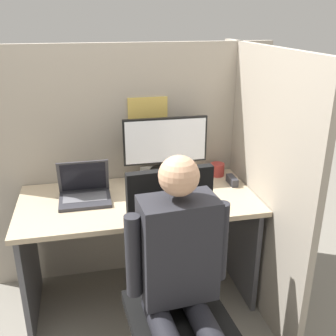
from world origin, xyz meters
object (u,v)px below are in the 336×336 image
(stapler, at_px, (232,180))
(carrot_toy, at_px, (151,211))
(monitor, at_px, (166,144))
(office_chair, at_px, (174,282))
(person, at_px, (180,275))
(coffee_mug, at_px, (217,169))
(paper_box, at_px, (166,177))
(laptop, at_px, (85,193))

(stapler, height_order, carrot_toy, stapler)
(monitor, height_order, office_chair, monitor)
(monitor, height_order, person, person)
(person, xyz_separation_m, coffee_mug, (0.51, 0.99, 0.07))
(paper_box, relative_size, carrot_toy, 2.07)
(stapler, relative_size, coffee_mug, 1.29)
(stapler, distance_m, office_chair, 0.88)
(paper_box, height_order, stapler, paper_box)
(monitor, height_order, carrot_toy, monitor)
(stapler, relative_size, office_chair, 0.11)
(paper_box, xyz_separation_m, office_chair, (-0.12, -0.77, -0.25))
(stapler, height_order, office_chair, office_chair)
(coffee_mug, bearing_deg, monitor, -173.49)
(paper_box, distance_m, monitor, 0.23)
(monitor, distance_m, laptop, 0.59)
(laptop, bearing_deg, coffee_mug, 12.56)
(paper_box, distance_m, coffee_mug, 0.38)
(paper_box, relative_size, stapler, 2.48)
(laptop, relative_size, carrot_toy, 2.03)
(monitor, height_order, coffee_mug, monitor)
(monitor, bearing_deg, office_chair, -98.84)
(paper_box, height_order, office_chair, office_chair)
(laptop, distance_m, stapler, 0.95)
(paper_box, distance_m, office_chair, 0.82)
(office_chair, bearing_deg, monitor, 81.16)
(office_chair, bearing_deg, paper_box, 81.13)
(monitor, bearing_deg, carrot_toy, -112.01)
(stapler, distance_m, coffee_mug, 0.17)
(laptop, xyz_separation_m, stapler, (0.95, 0.04, -0.02))
(laptop, bearing_deg, monitor, 16.69)
(paper_box, bearing_deg, carrot_toy, -112.14)
(office_chair, height_order, person, person)
(carrot_toy, bearing_deg, paper_box, 67.86)
(carrot_toy, relative_size, coffee_mug, 1.55)
(person, bearing_deg, office_chair, 85.42)
(carrot_toy, distance_m, office_chair, 0.42)
(person, bearing_deg, laptop, 116.43)
(laptop, xyz_separation_m, carrot_toy, (0.36, -0.27, -0.02))
(monitor, distance_m, office_chair, 0.91)
(laptop, bearing_deg, person, -63.57)
(coffee_mug, bearing_deg, office_chair, -121.20)
(paper_box, bearing_deg, stapler, -15.69)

